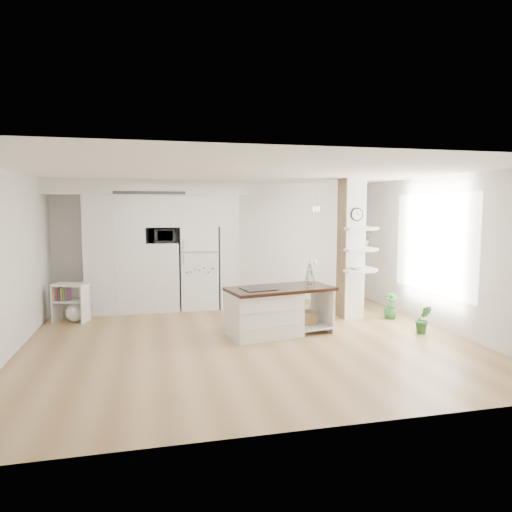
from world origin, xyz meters
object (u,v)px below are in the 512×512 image
(refrigerator, at_px, (198,268))
(bookshelf, at_px, (72,305))
(floor_plant_a, at_px, (423,319))
(kitchen_island, at_px, (270,310))

(refrigerator, relative_size, bookshelf, 2.43)
(refrigerator, xyz_separation_m, floor_plant_a, (3.52, -2.89, -0.63))
(kitchen_island, height_order, floor_plant_a, kitchen_island)
(refrigerator, relative_size, floor_plant_a, 3.55)
(kitchen_island, distance_m, floor_plant_a, 2.64)
(refrigerator, distance_m, bookshelf, 2.60)
(kitchen_island, relative_size, bookshelf, 2.64)
(refrigerator, bearing_deg, kitchen_island, -68.35)
(refrigerator, xyz_separation_m, bookshelf, (-2.45, -0.65, -0.56))
(bookshelf, distance_m, floor_plant_a, 6.38)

